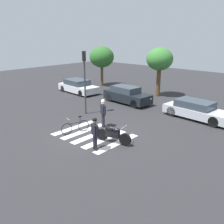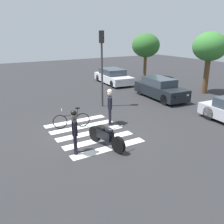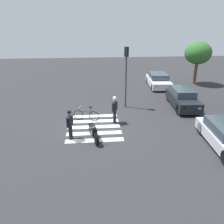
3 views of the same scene
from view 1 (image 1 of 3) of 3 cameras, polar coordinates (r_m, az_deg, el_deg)
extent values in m
plane|color=#2B2B2D|center=(15.14, -4.10, -5.16)|extent=(60.00, 60.00, 0.00)
cylinder|color=black|center=(13.63, 2.95, -6.22)|extent=(0.69, 0.28, 0.68)
cylinder|color=black|center=(14.30, -2.19, -5.06)|extent=(0.69, 0.28, 0.68)
cube|color=black|center=(13.90, 0.14, -4.91)|extent=(0.84, 0.44, 0.36)
ellipsoid|color=black|center=(13.70, 0.97, -4.05)|extent=(0.52, 0.33, 0.24)
cube|color=black|center=(13.91, -0.57, -3.84)|extent=(0.48, 0.33, 0.12)
cylinder|color=#A5A5AD|center=(13.40, 2.69, -3.41)|extent=(0.16, 0.61, 0.04)
torus|color=black|center=(15.27, -10.12, -3.78)|extent=(0.24, 0.68, 0.70)
torus|color=black|center=(15.67, -6.39, -3.06)|extent=(0.24, 0.68, 0.70)
cylinder|color=black|center=(15.36, -8.27, -2.44)|extent=(0.28, 0.83, 0.04)
cylinder|color=black|center=(15.43, -7.18, -1.64)|extent=(0.04, 0.04, 0.34)
cube|color=black|center=(15.37, -7.20, -1.01)|extent=(0.15, 0.22, 0.06)
cylinder|color=#99999E|center=(15.11, -9.85, -1.58)|extent=(0.45, 0.16, 0.03)
cylinder|color=black|center=(16.34, -2.09, -1.82)|extent=(0.14, 0.14, 0.85)
cylinder|color=black|center=(16.18, -1.88, -2.02)|extent=(0.14, 0.14, 0.85)
cube|color=black|center=(16.04, -2.01, 0.52)|extent=(0.53, 0.40, 0.60)
sphere|color=tan|center=(15.91, -2.03, 2.09)|extent=(0.23, 0.23, 0.23)
cylinder|color=black|center=(16.31, -2.36, 0.80)|extent=(0.09, 0.09, 0.57)
cylinder|color=black|center=(15.77, -1.66, 0.23)|extent=(0.09, 0.09, 0.57)
sphere|color=white|center=(15.89, -2.03, 2.45)|extent=(0.24, 0.24, 0.24)
cylinder|color=black|center=(13.21, -3.98, -6.71)|extent=(0.14, 0.14, 0.82)
cylinder|color=black|center=(13.06, -3.65, -6.99)|extent=(0.14, 0.14, 0.82)
cube|color=black|center=(12.87, -3.88, -4.01)|extent=(0.52, 0.35, 0.58)
sphere|color=#8C664C|center=(12.71, -3.92, -2.15)|extent=(0.22, 0.22, 0.22)
cylinder|color=black|center=(13.11, -4.40, -3.60)|extent=(0.09, 0.09, 0.55)
cylinder|color=black|center=(12.62, -3.33, -4.43)|extent=(0.09, 0.09, 0.55)
sphere|color=black|center=(12.68, -3.92, -1.72)|extent=(0.23, 0.23, 0.23)
cube|color=silver|center=(16.40, -8.47, -3.49)|extent=(0.45, 3.32, 0.01)
cube|color=silver|center=(15.76, -6.37, -4.29)|extent=(0.45, 3.32, 0.01)
cube|color=silver|center=(15.14, -4.10, -5.15)|extent=(0.45, 3.32, 0.01)
cube|color=silver|center=(14.55, -1.62, -6.07)|extent=(0.45, 3.32, 0.01)
cube|color=silver|center=(14.00, 1.07, -7.05)|extent=(0.45, 3.32, 0.01)
cylinder|color=black|center=(25.25, -3.91, 4.78)|extent=(0.64, 0.27, 0.63)
cylinder|color=black|center=(24.24, -6.96, 4.16)|extent=(0.64, 0.27, 0.63)
cylinder|color=black|center=(27.63, -7.98, 5.74)|extent=(0.64, 0.27, 0.63)
cylinder|color=black|center=(26.72, -10.90, 5.20)|extent=(0.64, 0.27, 0.63)
cube|color=silver|center=(25.90, -7.52, 5.37)|extent=(4.63, 2.24, 0.62)
cube|color=#333D47|center=(25.97, -7.86, 6.68)|extent=(2.55, 1.85, 0.52)
cube|color=#F2EDCC|center=(24.53, -3.32, 5.05)|extent=(0.10, 0.21, 0.12)
cube|color=#F2EDCC|center=(23.79, -5.56, 4.61)|extent=(0.10, 0.21, 0.12)
cylinder|color=black|center=(21.49, 7.58, 2.53)|extent=(0.71, 0.27, 0.70)
cylinder|color=black|center=(20.43, 5.03, 1.84)|extent=(0.71, 0.27, 0.70)
cylinder|color=black|center=(23.38, 2.02, 3.88)|extent=(0.71, 0.27, 0.70)
cylinder|color=black|center=(22.41, -0.57, 3.30)|extent=(0.71, 0.27, 0.70)
cube|color=black|center=(21.84, 3.43, 3.46)|extent=(4.42, 1.99, 0.73)
cube|color=#333D47|center=(21.84, 3.05, 5.14)|extent=(2.43, 1.64, 0.51)
cube|color=#F2EDCC|center=(20.88, 8.66, 2.95)|extent=(0.10, 0.21, 0.12)
cube|color=#F2EDCC|center=(20.07, 6.79, 2.45)|extent=(0.10, 0.21, 0.12)
cylinder|color=black|center=(18.78, 23.82, -0.98)|extent=(0.73, 0.28, 0.71)
cylinder|color=black|center=(17.46, 21.85, -2.06)|extent=(0.73, 0.28, 0.71)
cylinder|color=black|center=(20.12, 15.61, 1.03)|extent=(0.73, 0.28, 0.71)
cylinder|color=black|center=(18.90, 13.23, 0.17)|extent=(0.73, 0.28, 0.71)
cube|color=#B7BAC1|center=(18.72, 18.55, -0.02)|extent=(4.77, 2.08, 0.58)
cube|color=#333D47|center=(18.68, 18.08, 1.72)|extent=(2.62, 1.71, 0.50)
cylinder|color=#38383D|center=(18.66, -6.07, 5.34)|extent=(0.12, 0.12, 3.87)
cube|color=black|center=(18.33, -6.30, 12.34)|extent=(0.34, 0.34, 0.70)
sphere|color=red|center=(18.44, -6.27, 13.09)|extent=(0.16, 0.16, 0.16)
sphere|color=orange|center=(18.45, -6.25, 12.38)|extent=(0.16, 0.16, 0.16)
sphere|color=green|center=(18.47, -6.22, 11.67)|extent=(0.16, 0.16, 0.16)
cylinder|color=brown|center=(29.12, -2.27, 8.08)|extent=(0.30, 0.30, 2.22)
ellipsoid|color=#2D6628|center=(28.86, -2.32, 12.25)|extent=(2.71, 2.71, 2.30)
cylinder|color=brown|center=(24.54, 10.36, 6.49)|extent=(0.39, 0.39, 2.57)
ellipsoid|color=#387A33|center=(24.24, 10.64, 11.60)|extent=(2.45, 2.45, 2.08)
camera|label=2|loc=(5.46, 33.06, 0.86)|focal=38.49mm
camera|label=3|loc=(10.12, 63.13, 11.09)|focal=37.27mm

